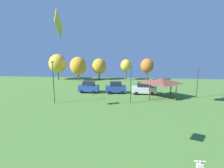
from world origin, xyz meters
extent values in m
cube|color=silver|center=(3.84, 13.69, 1.06)|extent=(0.36, 0.20, 0.58)
sphere|color=#DBAD89|center=(3.84, 13.69, 1.45)|extent=(0.21, 0.21, 0.21)
cylinder|color=silver|center=(3.62, 13.79, 1.42)|extent=(0.08, 0.47, 0.36)
cylinder|color=silver|center=(4.06, 13.79, 1.42)|extent=(0.08, 0.47, 0.36)
cube|color=yellow|center=(-5.09, 14.48, 9.86)|extent=(0.26, 1.83, 1.84)
cylinder|color=blue|center=(-5.09, 14.46, 9.86)|extent=(0.26, 0.08, 1.66)
cube|color=#234299|center=(-8.88, 37.98, 0.93)|extent=(4.12, 2.11, 1.22)
cube|color=#1E232D|center=(-8.88, 37.98, 1.97)|extent=(2.30, 1.86, 0.86)
cylinder|color=black|center=(-7.69, 36.97, 0.32)|extent=(0.65, 0.26, 0.64)
cylinder|color=black|center=(-7.59, 38.85, 0.32)|extent=(0.65, 0.26, 0.64)
cylinder|color=black|center=(-10.18, 37.10, 0.32)|extent=(0.65, 0.26, 0.64)
cylinder|color=black|center=(-10.07, 38.99, 0.32)|extent=(0.65, 0.26, 0.64)
cube|color=#234299|center=(-3.30, 37.88, 0.93)|extent=(4.26, 2.10, 1.21)
cube|color=#1E232D|center=(-3.30, 37.88, 1.96)|extent=(2.41, 1.79, 0.85)
cylinder|color=black|center=(-1.95, 37.15, 0.32)|extent=(0.66, 0.28, 0.64)
cylinder|color=black|center=(-2.11, 38.86, 0.32)|extent=(0.66, 0.28, 0.64)
cylinder|color=black|center=(-4.49, 36.90, 0.32)|extent=(0.66, 0.28, 0.64)
cylinder|color=black|center=(-4.65, 38.61, 0.32)|extent=(0.66, 0.28, 0.64)
cube|color=silver|center=(2.28, 37.58, 0.92)|extent=(4.84, 1.88, 1.19)
cube|color=#1E232D|center=(2.28, 37.58, 1.93)|extent=(2.69, 1.67, 0.83)
cylinder|color=black|center=(3.73, 36.67, 0.32)|extent=(0.65, 0.24, 0.64)
cylinder|color=black|center=(3.80, 38.38, 0.32)|extent=(0.65, 0.24, 0.64)
cylinder|color=black|center=(0.77, 36.78, 0.32)|extent=(0.65, 0.24, 0.64)
cylinder|color=black|center=(0.83, 38.49, 0.32)|extent=(0.65, 0.24, 0.64)
cylinder|color=brown|center=(2.88, 33.50, 1.30)|extent=(0.20, 0.20, 2.60)
cylinder|color=brown|center=(7.38, 33.50, 1.30)|extent=(0.20, 0.20, 2.60)
cylinder|color=brown|center=(2.88, 37.27, 1.30)|extent=(0.20, 0.20, 2.60)
cylinder|color=brown|center=(7.38, 37.27, 1.30)|extent=(0.20, 0.20, 2.60)
pyramid|color=brown|center=(5.13, 35.39, 3.10)|extent=(5.81, 4.88, 1.00)
cylinder|color=#2D2D33|center=(11.59, 35.74, 2.66)|extent=(0.12, 0.12, 5.33)
cube|color=#4C4C51|center=(11.59, 35.74, 5.45)|extent=(0.36, 0.20, 0.24)
cylinder|color=#2D2D33|center=(-0.36, 31.05, 3.02)|extent=(0.12, 0.12, 6.03)
cube|color=#4C4C51|center=(-0.36, 31.05, 6.15)|extent=(0.36, 0.20, 0.24)
cylinder|color=#2D2D33|center=(-12.68, 29.86, 3.28)|extent=(0.12, 0.12, 6.55)
cube|color=#4C4C51|center=(-12.68, 29.86, 6.67)|extent=(0.36, 0.20, 0.24)
cylinder|color=brown|center=(-22.33, 54.60, 1.48)|extent=(0.36, 0.36, 2.96)
ellipsoid|color=gold|center=(-22.33, 54.60, 4.88)|extent=(5.12, 5.12, 5.64)
cylinder|color=brown|center=(-15.63, 53.47, 1.25)|extent=(0.36, 0.36, 2.51)
ellipsoid|color=gold|center=(-15.63, 53.47, 4.30)|extent=(4.78, 4.78, 5.25)
cylinder|color=brown|center=(-9.72, 55.46, 1.27)|extent=(0.36, 0.36, 2.53)
ellipsoid|color=gold|center=(-9.72, 55.46, 4.10)|extent=(4.19, 4.19, 4.61)
cylinder|color=brown|center=(-1.68, 55.85, 1.59)|extent=(0.36, 0.36, 3.19)
ellipsoid|color=gold|center=(-1.68, 55.85, 4.39)|extent=(3.21, 3.21, 3.53)
cylinder|color=brown|center=(4.54, 55.91, 1.45)|extent=(0.36, 0.36, 2.90)
ellipsoid|color=#BC6623|center=(4.54, 55.91, 4.33)|extent=(3.82, 3.82, 4.21)
camera|label=1|loc=(-0.60, 3.45, 8.09)|focal=28.00mm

